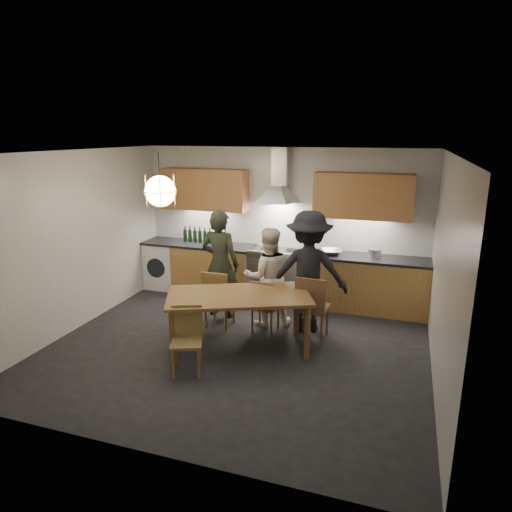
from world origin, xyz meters
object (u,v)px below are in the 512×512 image
(chair_front, at_px, (187,334))
(mixing_bowl, at_px, (331,252))
(person_right, at_px, (308,271))
(chair_back_left, at_px, (217,296))
(stock_pot, at_px, (374,254))
(person_mid, at_px, (268,277))
(wine_bottles, at_px, (205,235))
(person_left, at_px, (220,264))
(dining_table, at_px, (239,301))

(chair_front, bearing_deg, mixing_bowl, 43.10)
(person_right, bearing_deg, chair_back_left, 5.59)
(chair_back_left, height_order, stock_pot, stock_pot)
(chair_back_left, height_order, person_right, person_right)
(person_mid, relative_size, wine_bottles, 1.74)
(chair_back_left, relative_size, person_left, 0.52)
(chair_front, height_order, wine_bottles, wine_bottles)
(wine_bottles, bearing_deg, chair_back_left, -59.97)
(mixing_bowl, height_order, stock_pot, stock_pot)
(chair_back_left, xyz_separation_m, person_left, (-0.14, 0.48, 0.35))
(person_mid, relative_size, mixing_bowl, 4.36)
(person_mid, height_order, mixing_bowl, person_mid)
(chair_front, relative_size, person_mid, 0.54)
(dining_table, bearing_deg, chair_back_left, 110.49)
(dining_table, relative_size, chair_front, 2.54)
(person_mid, distance_m, stock_pot, 1.81)
(chair_back_left, distance_m, mixing_bowl, 2.06)
(dining_table, distance_m, chair_front, 0.85)
(person_left, height_order, person_right, person_right)
(mixing_bowl, relative_size, stock_pot, 1.74)
(chair_back_left, relative_size, mixing_bowl, 2.58)
(chair_front, distance_m, mixing_bowl, 3.02)
(dining_table, height_order, stock_pot, stock_pot)
(person_left, xyz_separation_m, person_mid, (0.81, -0.10, -0.10))
(person_left, bearing_deg, dining_table, 128.01)
(person_mid, relative_size, person_right, 0.84)
(person_left, bearing_deg, stock_pot, -153.02)
(dining_table, relative_size, mixing_bowl, 6.03)
(chair_front, xyz_separation_m, person_right, (1.13, 1.67, 0.42))
(person_right, bearing_deg, stock_pot, -141.62)
(chair_front, height_order, mixing_bowl, mixing_bowl)
(chair_front, distance_m, wine_bottles, 3.00)
(mixing_bowl, height_order, wine_bottles, wine_bottles)
(wine_bottles, bearing_deg, person_mid, -36.22)
(mixing_bowl, bearing_deg, dining_table, -114.16)
(chair_front, distance_m, person_mid, 1.75)
(wine_bottles, bearing_deg, stock_pot, -1.44)
(chair_front, relative_size, mixing_bowl, 2.38)
(mixing_bowl, distance_m, wine_bottles, 2.31)
(dining_table, distance_m, person_mid, 0.95)
(person_right, height_order, stock_pot, person_right)
(person_mid, distance_m, wine_bottles, 1.92)
(chair_front, height_order, person_left, person_left)
(person_left, distance_m, wine_bottles, 1.27)
(dining_table, distance_m, person_left, 1.26)
(chair_back_left, relative_size, wine_bottles, 1.03)
(chair_front, xyz_separation_m, person_mid, (0.53, 1.65, 0.28))
(chair_front, height_order, person_right, person_right)
(chair_front, xyz_separation_m, wine_bottles, (-1.01, 2.77, 0.57))
(person_mid, xyz_separation_m, person_right, (0.60, 0.02, 0.14))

